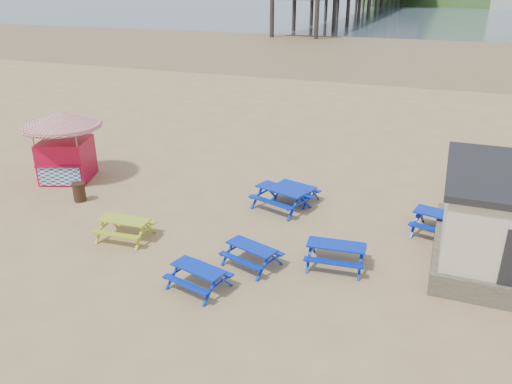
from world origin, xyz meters
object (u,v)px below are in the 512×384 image
at_px(ice_cream_kiosk, 63,137).
at_px(litter_bin, 79,192).
at_px(picnic_table_blue_a, 281,199).
at_px(picnic_table_blue_b, 297,193).
at_px(picnic_table_yellow, 125,229).

bearing_deg(ice_cream_kiosk, litter_bin, -61.16).
height_order(picnic_table_blue_a, picnic_table_blue_b, picnic_table_blue_a).
distance_m(picnic_table_blue_a, litter_bin, 8.37).
height_order(picnic_table_blue_a, ice_cream_kiosk, ice_cream_kiosk).
bearing_deg(ice_cream_kiosk, picnic_table_blue_a, -17.47).
xyz_separation_m(picnic_table_yellow, ice_cream_kiosk, (-5.83, 3.95, 1.62)).
distance_m(picnic_table_blue_a, picnic_table_yellow, 6.18).
distance_m(picnic_table_blue_b, litter_bin, 9.02).
distance_m(ice_cream_kiosk, litter_bin, 3.25).
height_order(picnic_table_blue_a, picnic_table_yellow, picnic_table_blue_a).
height_order(picnic_table_blue_b, litter_bin, litter_bin).
xyz_separation_m(ice_cream_kiosk, litter_bin, (2.13, -1.86, -1.59)).
bearing_deg(picnic_table_blue_a, litter_bin, -146.35).
bearing_deg(litter_bin, picnic_table_blue_b, 21.64).
relative_size(picnic_table_blue_a, litter_bin, 3.10).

